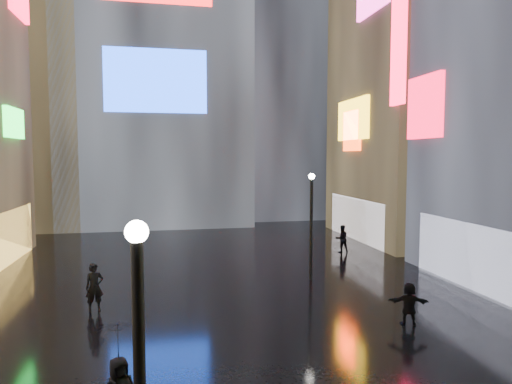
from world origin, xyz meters
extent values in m
plane|color=black|center=(0.00, 20.00, 0.00)|extent=(140.00, 140.00, 0.00)
cube|color=#FFC659|center=(-11.10, 26.00, 1.50)|extent=(0.20, 10.00, 3.00)
cube|color=#1AF138|center=(-10.85, 27.82, 7.91)|extent=(0.25, 3.00, 1.71)
cube|color=#FF0C2F|center=(-10.85, 29.70, 15.31)|extent=(0.25, 3.32, 1.94)
cube|color=white|center=(11.10, 17.00, 1.50)|extent=(0.20, 9.00, 3.00)
cube|color=#FF0C2F|center=(10.85, 21.12, 8.58)|extent=(0.25, 2.99, 3.26)
cube|color=#FF0C2F|center=(10.85, 24.00, 14.00)|extent=(0.25, 1.40, 10.00)
cube|color=black|center=(16.00, 30.00, 14.00)|extent=(10.00, 12.00, 28.00)
cube|color=white|center=(11.10, 30.00, 1.50)|extent=(0.20, 9.00, 3.00)
cube|color=yellow|center=(10.85, 30.32, 8.66)|extent=(0.25, 4.92, 2.91)
cube|color=#FF3E0C|center=(10.85, 30.44, 7.84)|extent=(0.25, 2.63, 2.87)
cube|color=#194CFF|center=(-3.00, 36.90, 12.00)|extent=(8.00, 0.20, 5.00)
cube|color=black|center=(9.00, 46.00, 17.00)|extent=(12.00, 12.00, 34.00)
cube|color=black|center=(-14.00, 42.00, 13.00)|extent=(10.00, 10.00, 26.00)
sphere|color=white|center=(-2.92, 5.29, 5.05)|extent=(0.30, 0.30, 0.30)
cylinder|color=black|center=(4.45, 20.34, 2.50)|extent=(0.16, 0.16, 5.00)
sphere|color=white|center=(4.45, 20.34, 5.05)|extent=(0.30, 0.30, 0.30)
imported|color=black|center=(5.95, 13.86, 0.77)|extent=(1.49, 0.88, 1.54)
imported|color=black|center=(-5.25, 17.65, 0.94)|extent=(0.78, 0.63, 1.88)
imported|color=black|center=(8.38, 26.03, 0.86)|extent=(0.85, 0.67, 1.72)
imported|color=black|center=(-3.59, 9.43, 2.02)|extent=(0.92, 0.93, 0.80)
camera|label=1|loc=(-2.58, -0.60, 6.00)|focal=32.00mm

